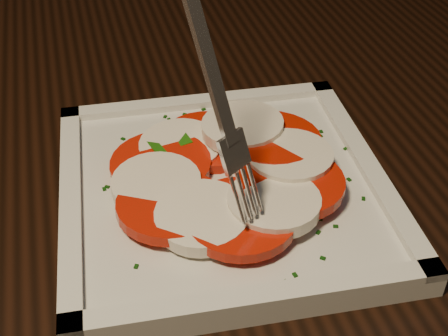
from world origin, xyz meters
TOP-DOWN VIEW (x-y plane):
  - table at (-0.01, 0.21)m, footprint 1.22×0.82m
  - plate at (0.07, 0.14)m, footprint 0.25×0.25m
  - caprese_salad at (0.07, 0.14)m, footprint 0.19×0.21m
  - fork at (0.05, 0.11)m, footprint 0.06×0.07m

SIDE VIEW (x-z plane):
  - table at x=-0.01m, z-range 0.28..1.03m
  - plate at x=0.07m, z-range 0.75..0.76m
  - caprese_salad at x=0.07m, z-range 0.76..0.79m
  - fork at x=0.05m, z-range 0.79..0.97m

